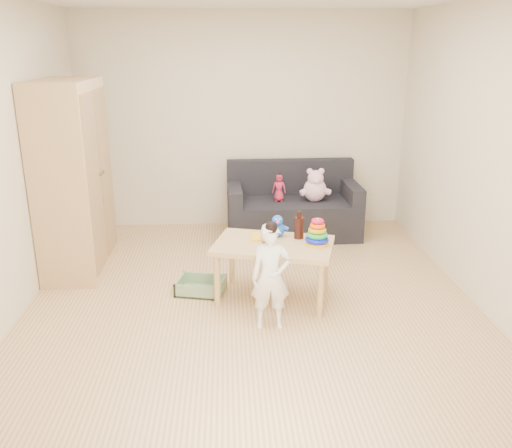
{
  "coord_description": "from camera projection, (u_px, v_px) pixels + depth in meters",
  "views": [
    {
      "loc": [
        -0.21,
        -4.43,
        2.21
      ],
      "look_at": [
        0.05,
        0.25,
        0.65
      ],
      "focal_mm": 38.0,
      "sensor_mm": 36.0,
      "label": 1
    }
  ],
  "objects": [
    {
      "name": "room",
      "position": [
        252.0,
        159.0,
        4.49
      ],
      "size": [
        4.5,
        4.5,
        4.5
      ],
      "color": "#DEAB77",
      "rests_on": "ground"
    },
    {
      "name": "wardrobe",
      "position": [
        73.0,
        179.0,
        5.33
      ],
      "size": [
        0.53,
        1.05,
        1.9
      ],
      "primitive_type": "cube",
      "color": "tan",
      "rests_on": "ground"
    },
    {
      "name": "sofa",
      "position": [
        293.0,
        218.0,
        6.54
      ],
      "size": [
        1.57,
        0.81,
        0.44
      ],
      "primitive_type": "cube",
      "rotation": [
        0.0,
        0.0,
        0.02
      ],
      "color": "black",
      "rests_on": "ground"
    },
    {
      "name": "play_table",
      "position": [
        273.0,
        271.0,
        4.86
      ],
      "size": [
        1.16,
        0.89,
        0.54
      ],
      "primitive_type": "cube",
      "rotation": [
        0.0,
        0.0,
        -0.26
      ],
      "color": "tan",
      "rests_on": "ground"
    },
    {
      "name": "storage_bin",
      "position": [
        201.0,
        286.0,
        5.05
      ],
      "size": [
        0.49,
        0.41,
        0.13
      ],
      "primitive_type": null,
      "rotation": [
        0.0,
        0.0,
        -0.22
      ],
      "color": "gray",
      "rests_on": "ground"
    },
    {
      "name": "toddler",
      "position": [
        271.0,
        278.0,
        4.33
      ],
      "size": [
        0.32,
        0.22,
        0.86
      ],
      "primitive_type": "imported",
      "rotation": [
        0.0,
        0.0,
        -0.01
      ],
      "color": "white",
      "rests_on": "ground"
    },
    {
      "name": "pink_bear",
      "position": [
        315.0,
        187.0,
        6.38
      ],
      "size": [
        0.36,
        0.33,
        0.33
      ],
      "primitive_type": null,
      "rotation": [
        0.0,
        0.0,
        0.34
      ],
      "color": "#FBB9D7",
      "rests_on": "sofa"
    },
    {
      "name": "doll",
      "position": [
        279.0,
        188.0,
        6.37
      ],
      "size": [
        0.17,
        0.13,
        0.32
      ],
      "primitive_type": "imported",
      "rotation": [
        0.0,
        0.0,
        -0.12
      ],
      "color": "#C12448",
      "rests_on": "sofa"
    },
    {
      "name": "ring_stacker",
      "position": [
        317.0,
        234.0,
        4.72
      ],
      "size": [
        0.21,
        0.21,
        0.24
      ],
      "color": "#FFB30D",
      "rests_on": "play_table"
    },
    {
      "name": "brown_bottle",
      "position": [
        299.0,
        227.0,
        4.86
      ],
      "size": [
        0.09,
        0.09,
        0.25
      ],
      "color": "black",
      "rests_on": "play_table"
    },
    {
      "name": "blue_plush",
      "position": [
        277.0,
        225.0,
        4.91
      ],
      "size": [
        0.21,
        0.2,
        0.21
      ],
      "primitive_type": null,
      "rotation": [
        0.0,
        0.0,
        -0.44
      ],
      "color": "#1C65FF",
      "rests_on": "play_table"
    },
    {
      "name": "wooden_figure",
      "position": [
        264.0,
        237.0,
        4.76
      ],
      "size": [
        0.06,
        0.06,
        0.12
      ],
      "primitive_type": null,
      "rotation": [
        0.0,
        0.0,
        -0.45
      ],
      "color": "brown",
      "rests_on": "play_table"
    },
    {
      "name": "yellow_book",
      "position": [
        262.0,
        237.0,
        4.91
      ],
      "size": [
        0.21,
        0.21,
        0.02
      ],
      "primitive_type": "cube",
      "rotation": [
        0.0,
        0.0,
        -0.03
      ],
      "color": "yellow",
      "rests_on": "play_table"
    }
  ]
}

